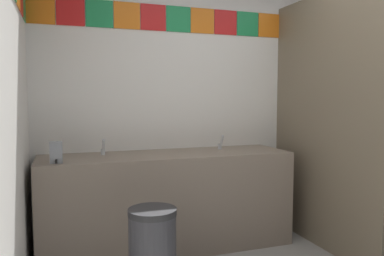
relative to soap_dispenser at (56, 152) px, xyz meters
name	(u,v)px	position (x,y,z in m)	size (l,w,h in m)	color
wall_back	(234,87)	(1.69, 0.52, 0.51)	(3.82, 0.09, 2.83)	white
vanity_counter	(168,200)	(0.91, 0.18, -0.49)	(2.14, 0.60, 0.83)	gray
faucet_left	(103,149)	(0.37, 0.27, -0.03)	(0.04, 0.10, 0.14)	silver
faucet_right	(221,144)	(1.44, 0.27, -0.03)	(0.04, 0.10, 0.14)	silver
soap_dispenser	(56,152)	(0.00, 0.00, 0.00)	(0.09, 0.09, 0.16)	gray
stall_divider	(360,123)	(2.35, -0.48, 0.19)	(0.92, 1.41, 2.21)	#726651
toilet	(349,199)	(2.74, 0.05, -0.61)	(0.39, 0.49, 0.74)	white
trash_bin	(153,256)	(0.57, -0.67, -0.60)	(0.31, 0.31, 0.62)	#333338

